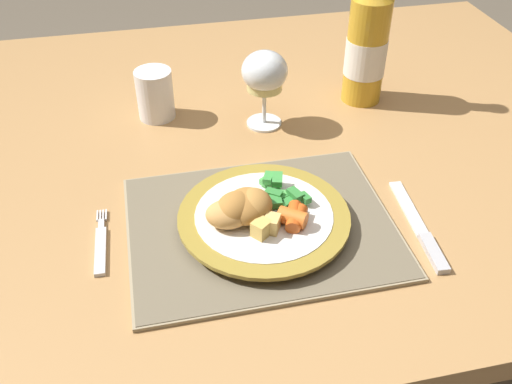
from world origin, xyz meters
name	(u,v)px	position (x,y,z in m)	size (l,w,h in m)	color
dining_table	(245,174)	(0.00, 0.00, 0.66)	(1.38, 1.01, 0.74)	#AD7F4C
placemat	(261,226)	(-0.02, -0.23, 0.74)	(0.36, 0.29, 0.01)	gray
dinner_plate	(264,219)	(-0.02, -0.23, 0.76)	(0.23, 0.23, 0.02)	white
breaded_croquettes	(242,208)	(-0.05, -0.24, 0.79)	(0.10, 0.09, 0.04)	#A87033
green_beans_pile	(278,194)	(0.01, -0.21, 0.77)	(0.08, 0.08, 0.02)	#338438
glazed_carrots	(294,217)	(0.01, -0.26, 0.78)	(0.05, 0.05, 0.02)	#CC5119
fork	(101,246)	(-0.24, -0.23, 0.74)	(0.02, 0.13, 0.01)	silver
table_knife	(422,232)	(0.19, -0.29, 0.74)	(0.03, 0.19, 0.01)	silver
wine_glass	(265,75)	(0.04, 0.03, 0.83)	(0.08, 0.08, 0.14)	silver
bottle	(367,43)	(0.24, 0.08, 0.85)	(0.07, 0.07, 0.29)	gold
roast_potatoes	(264,221)	(-0.03, -0.26, 0.78)	(0.04, 0.06, 0.02)	#DBB256
drinking_cup	(155,93)	(-0.14, 0.10, 0.79)	(0.06, 0.06, 0.09)	white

